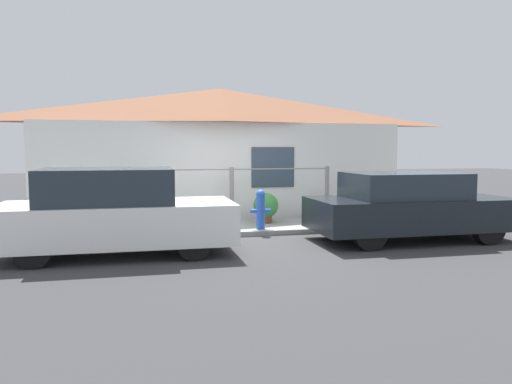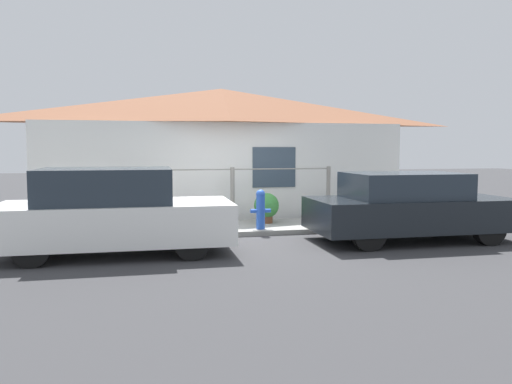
# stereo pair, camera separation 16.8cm
# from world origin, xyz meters

# --- Properties ---
(ground_plane) EXTENTS (60.00, 60.00, 0.00)m
(ground_plane) POSITION_xyz_m (0.00, 0.00, 0.00)
(ground_plane) COLOR #38383A
(sidewalk) EXTENTS (24.00, 1.72, 0.11)m
(sidewalk) POSITION_xyz_m (0.00, 0.86, 0.05)
(sidewalk) COLOR gray
(sidewalk) RESTS_ON ground_plane
(house) EXTENTS (9.57, 2.23, 3.39)m
(house) POSITION_xyz_m (0.00, 3.05, 2.72)
(house) COLOR white
(house) RESTS_ON ground_plane
(fence) EXTENTS (4.90, 0.10, 1.28)m
(fence) POSITION_xyz_m (0.00, 1.57, 0.80)
(fence) COLOR gray
(fence) RESTS_ON sidewalk
(car_left) EXTENTS (3.97, 1.78, 1.48)m
(car_left) POSITION_xyz_m (-2.56, -1.15, 0.72)
(car_left) COLOR white
(car_left) RESTS_ON ground_plane
(car_right) EXTENTS (3.96, 1.76, 1.35)m
(car_right) POSITION_xyz_m (3.03, -1.15, 0.68)
(car_right) COLOR black
(car_right) RESTS_ON ground_plane
(fire_hydrant) EXTENTS (0.44, 0.19, 0.84)m
(fire_hydrant) POSITION_xyz_m (0.38, 0.29, 0.55)
(fire_hydrant) COLOR blue
(fire_hydrant) RESTS_ON sidewalk
(potted_plant_near_hydrant) EXTENTS (0.58, 0.58, 0.70)m
(potted_plant_near_hydrant) POSITION_xyz_m (0.71, 1.10, 0.49)
(potted_plant_near_hydrant) COLOR brown
(potted_plant_near_hydrant) RESTS_ON sidewalk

